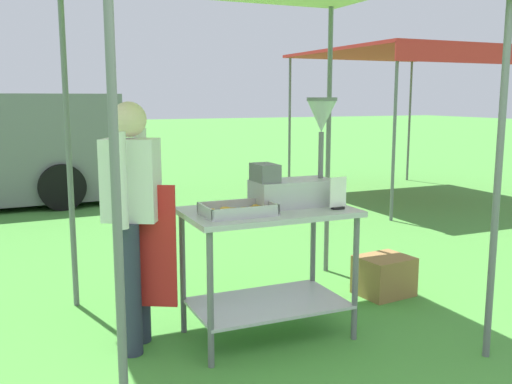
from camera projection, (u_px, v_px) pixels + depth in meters
name	position (u px, v px, depth m)	size (l,w,h in m)	color
ground_plane	(118.00, 212.00, 8.29)	(70.00, 70.00, 0.00)	#478E38
donut_cart	(268.00, 246.00, 3.88)	(1.13, 0.68, 0.89)	#B7B7BC
donut_tray	(238.00, 211.00, 3.67)	(0.45, 0.29, 0.07)	#B7B7BC
donut_fryer	(297.00, 173.00, 3.95)	(0.61, 0.28, 0.74)	#B7B7BC
menu_sign	(338.00, 196.00, 3.83)	(0.13, 0.05, 0.22)	black
vendor	(133.00, 213.00, 3.65)	(0.45, 0.51, 1.61)	#2D3347
supply_crate	(384.00, 276.00, 4.79)	(0.46, 0.41, 0.33)	olive
neighbour_tent	(408.00, 55.00, 9.18)	(2.85, 3.23, 2.37)	slate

